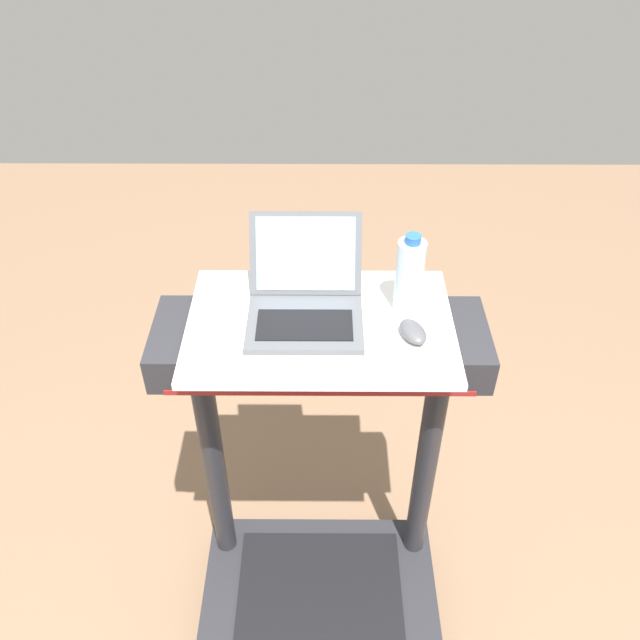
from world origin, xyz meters
name	(u,v)px	position (x,y,z in m)	size (l,w,h in m)	color
desk_board	(320,325)	(0.00, 0.70, 1.19)	(0.70, 0.47, 0.02)	white
laptop	(305,300)	(-0.04, 0.74, 1.25)	(0.30, 0.33, 0.22)	#515459
computer_mouse	(413,332)	(0.24, 0.64, 1.22)	(0.06, 0.10, 0.03)	#4C4C51
water_bottle	(409,276)	(0.23, 0.76, 1.31)	(0.07, 0.07, 0.23)	silver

